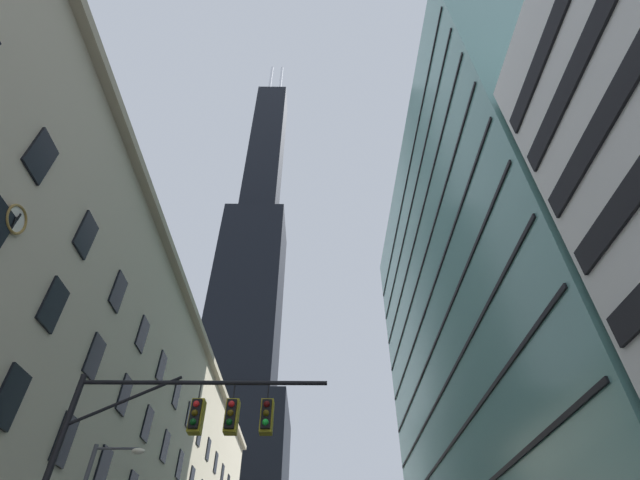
{
  "coord_description": "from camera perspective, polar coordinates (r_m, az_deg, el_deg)",
  "views": [
    {
      "loc": [
        0.82,
        -9.0,
        1.31
      ],
      "look_at": [
        1.08,
        19.42,
        26.45
      ],
      "focal_mm": 25.18,
      "sensor_mm": 36.0,
      "label": 1
    }
  ],
  "objects": [
    {
      "name": "station_building",
      "position": [
        45.25,
        -26.72,
        -23.47
      ],
      "size": [
        13.64,
        73.76,
        24.79
      ],
      "color": "#BCAF93",
      "rests_on": "ground"
    },
    {
      "name": "dark_skyscraper",
      "position": [
        122.57,
        -9.85,
        -12.55
      ],
      "size": [
        26.15,
        26.15,
        205.2
      ],
      "color": "black",
      "rests_on": "ground"
    },
    {
      "name": "traffic_signal_mast",
      "position": [
        15.59,
        -17.74,
        -22.95
      ],
      "size": [
        8.28,
        0.63,
        7.68
      ],
      "color": "black",
      "rests_on": "sidewalk_left"
    },
    {
      "name": "glass_office_midrise",
      "position": [
        45.53,
        23.78,
        -9.49
      ],
      "size": [
        16.61,
        42.63,
        45.83
      ],
      "color": "slate",
      "rests_on": "ground"
    }
  ]
}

